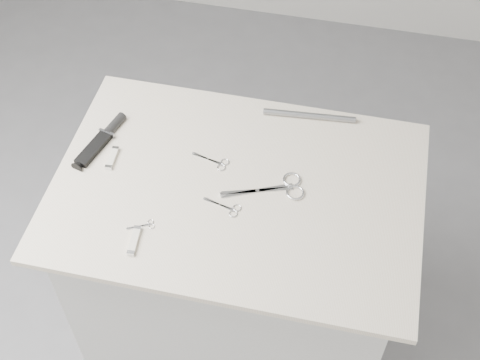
% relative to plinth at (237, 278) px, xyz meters
% --- Properties ---
extents(ground, '(4.00, 4.00, 0.01)m').
position_rel_plinth_xyz_m(ground, '(0.00, 0.00, -0.46)').
color(ground, gray).
rests_on(ground, ground).
extents(plinth, '(0.90, 0.60, 0.90)m').
position_rel_plinth_xyz_m(plinth, '(0.00, 0.00, 0.00)').
color(plinth, silver).
rests_on(plinth, ground).
extents(display_board, '(1.00, 0.70, 0.02)m').
position_rel_plinth_xyz_m(display_board, '(0.00, 0.00, 0.46)').
color(display_board, beige).
rests_on(display_board, plinth).
extents(large_shears, '(0.22, 0.13, 0.01)m').
position_rel_plinth_xyz_m(large_shears, '(0.12, 0.02, 0.47)').
color(large_shears, silver).
rests_on(large_shears, display_board).
extents(embroidery_scissors_a, '(0.11, 0.05, 0.00)m').
position_rel_plinth_xyz_m(embroidery_scissors_a, '(-0.01, -0.07, 0.47)').
color(embroidery_scissors_a, silver).
rests_on(embroidery_scissors_a, display_board).
extents(embroidery_scissors_b, '(0.11, 0.05, 0.00)m').
position_rel_plinth_xyz_m(embroidery_scissors_b, '(-0.08, 0.08, 0.47)').
color(embroidery_scissors_b, silver).
rests_on(embroidery_scissors_b, display_board).
extents(tiny_scissors, '(0.07, 0.05, 0.00)m').
position_rel_plinth_xyz_m(tiny_scissors, '(-0.21, -0.17, 0.47)').
color(tiny_scissors, silver).
rests_on(tiny_scissors, display_board).
extents(sheathed_knife, '(0.09, 0.21, 0.03)m').
position_rel_plinth_xyz_m(sheathed_knife, '(-0.41, 0.09, 0.48)').
color(sheathed_knife, black).
rests_on(sheathed_knife, display_board).
extents(pocket_knife_a, '(0.03, 0.09, 0.01)m').
position_rel_plinth_xyz_m(pocket_knife_a, '(-0.22, -0.23, 0.48)').
color(pocket_knife_a, silver).
rests_on(pocket_knife_a, display_board).
extents(pocket_knife_b, '(0.02, 0.08, 0.01)m').
position_rel_plinth_xyz_m(pocket_knife_b, '(-0.36, 0.02, 0.48)').
color(pocket_knife_b, silver).
rests_on(pocket_knife_b, display_board).
extents(metal_rail, '(0.27, 0.04, 0.02)m').
position_rel_plinth_xyz_m(metal_rail, '(0.15, 0.30, 0.48)').
color(metal_rail, gray).
rests_on(metal_rail, display_board).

